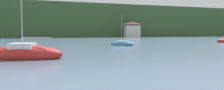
% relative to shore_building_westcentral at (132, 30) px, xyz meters
% --- Properties ---
extents(wooded_hillside, '(352.00, 57.38, 32.23)m').
position_rel_shore_building_westcentral_xyz_m(wooded_hillside, '(-39.42, 38.77, 3.43)').
color(wooded_hillside, '#38562D').
rests_on(wooded_hillside, ground_plane).
extents(shore_building_westcentral, '(7.34, 3.63, 7.24)m').
position_rel_shore_building_westcentral_xyz_m(shore_building_westcentral, '(0.00, 0.00, 0.00)').
color(shore_building_westcentral, beige).
rests_on(shore_building_westcentral, ground_plane).
extents(sailboat_mid_7, '(8.05, 4.31, 10.92)m').
position_rel_shore_building_westcentral_xyz_m(sailboat_mid_7, '(-40.40, -67.49, -3.03)').
color(sailboat_mid_7, red).
rests_on(sailboat_mid_7, ground_plane).
extents(sailboat_far_8, '(4.29, 5.03, 6.43)m').
position_rel_shore_building_westcentral_xyz_m(sailboat_far_8, '(-24.44, -52.06, -3.20)').
color(sailboat_far_8, teal).
rests_on(sailboat_far_8, ground_plane).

